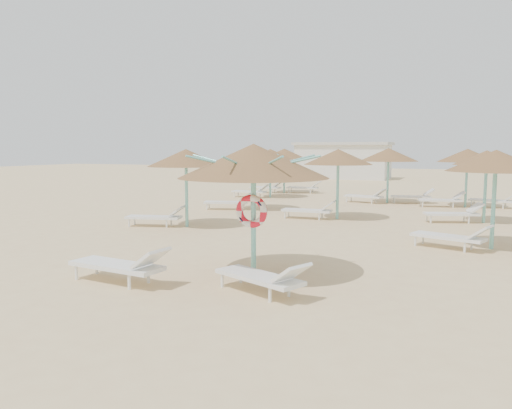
% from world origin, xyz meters
% --- Properties ---
extents(ground, '(120.00, 120.00, 0.00)m').
position_xyz_m(ground, '(0.00, 0.00, 0.00)').
color(ground, '#DCBD86').
rests_on(ground, ground).
extents(main_palapa, '(3.13, 3.13, 2.80)m').
position_xyz_m(main_palapa, '(0.31, -0.10, 2.44)').
color(main_palapa, '#74CAC1').
rests_on(main_palapa, ground).
extents(lounger_main_a, '(2.27, 0.91, 0.80)m').
position_xyz_m(lounger_main_a, '(-1.94, -1.56, 0.38)').
color(lounger_main_a, white).
rests_on(lounger_main_a, ground).
extents(lounger_main_b, '(2.07, 1.35, 0.73)m').
position_xyz_m(lounger_main_b, '(0.99, -1.18, 0.35)').
color(lounger_main_b, white).
rests_on(lounger_main_b, ground).
extents(palapa_field, '(22.35, 16.69, 2.72)m').
position_xyz_m(palapa_field, '(2.21, 11.82, 2.31)').
color(palapa_field, '#74CAC1').
rests_on(palapa_field, ground).
extents(service_hut, '(8.40, 4.40, 3.25)m').
position_xyz_m(service_hut, '(-6.00, 35.00, 1.64)').
color(service_hut, silver).
rests_on(service_hut, ground).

